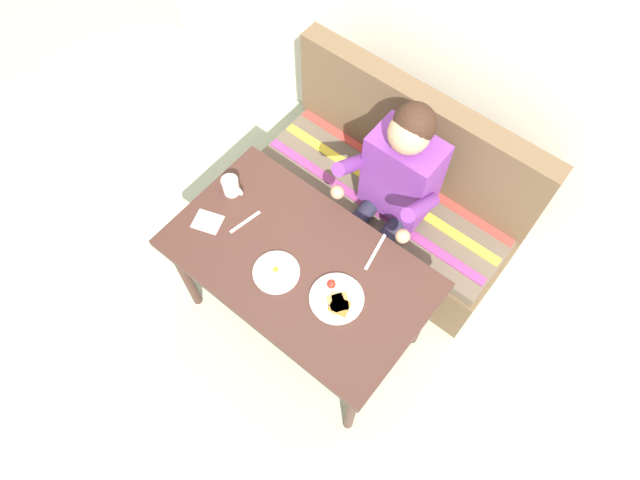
% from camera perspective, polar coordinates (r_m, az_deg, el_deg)
% --- Properties ---
extents(ground_plane, '(8.00, 8.00, 0.00)m').
position_cam_1_polar(ground_plane, '(3.15, -1.74, -8.13)').
color(ground_plane, '#ACB799').
extents(back_wall, '(4.40, 0.10, 2.60)m').
position_cam_1_polar(back_wall, '(2.74, 16.12, 22.30)').
color(back_wall, beige).
rests_on(back_wall, ground).
extents(table, '(1.20, 0.70, 0.73)m').
position_cam_1_polar(table, '(2.55, -2.13, -3.08)').
color(table, '#41261F').
rests_on(table, ground).
extents(couch, '(1.44, 0.56, 1.00)m').
position_cam_1_polar(couch, '(3.14, 7.10, 4.28)').
color(couch, brown).
rests_on(couch, ground).
extents(person, '(0.45, 0.61, 1.21)m').
position_cam_1_polar(person, '(2.69, 7.51, 5.52)').
color(person, '#6F3086').
rests_on(person, ground).
extents(plate_breakfast, '(0.24, 0.24, 0.05)m').
position_cam_1_polar(plate_breakfast, '(2.38, 1.76, -6.15)').
color(plate_breakfast, white).
rests_on(plate_breakfast, table).
extents(plate_eggs, '(0.21, 0.21, 0.04)m').
position_cam_1_polar(plate_eggs, '(2.45, -4.51, -3.32)').
color(plate_eggs, white).
rests_on(plate_eggs, table).
extents(coffee_mug, '(0.12, 0.08, 0.09)m').
position_cam_1_polar(coffee_mug, '(2.65, -9.12, 5.52)').
color(coffee_mug, white).
rests_on(coffee_mug, table).
extents(napkin, '(0.16, 0.14, 0.01)m').
position_cam_1_polar(napkin, '(2.62, -11.47, 1.84)').
color(napkin, silver).
rests_on(napkin, table).
extents(fork, '(0.05, 0.17, 0.00)m').
position_cam_1_polar(fork, '(2.59, -7.71, 1.83)').
color(fork, silver).
rests_on(fork, table).
extents(knife, '(0.05, 0.20, 0.00)m').
position_cam_1_polar(knife, '(2.51, 5.71, -1.22)').
color(knife, silver).
rests_on(knife, table).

